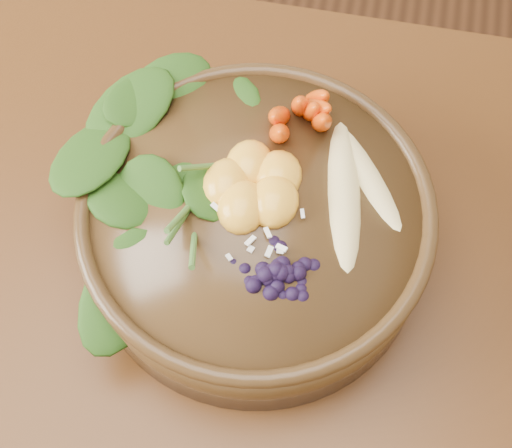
{
  "coord_description": "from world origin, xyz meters",
  "views": [
    {
      "loc": [
        0.36,
        -0.18,
        1.4
      ],
      "look_at": [
        0.3,
        0.12,
        0.8
      ],
      "focal_mm": 50.0,
      "sensor_mm": 36.0,
      "label": 1
    }
  ],
  "objects": [
    {
      "name": "stoneware_bowl",
      "position": [
        0.3,
        0.12,
        0.79
      ],
      "size": [
        0.43,
        0.43,
        0.09
      ],
      "primitive_type": "cylinder",
      "rotation": [
        0.0,
        0.0,
        0.39
      ],
      "color": "#402A14",
      "rests_on": "dining_table"
    },
    {
      "name": "coconut_flakes",
      "position": [
        0.31,
        0.1,
        0.84
      ],
      "size": [
        0.13,
        0.11,
        0.01
      ],
      "primitive_type": null,
      "rotation": [
        0.0,
        0.0,
        0.39
      ],
      "color": "white",
      "rests_on": "stoneware_bowl"
    },
    {
      "name": "banana_halves",
      "position": [
        0.38,
        0.16,
        0.85
      ],
      "size": [
        0.12,
        0.19,
        0.03
      ],
      "rotation": [
        0.0,
        0.0,
        0.39
      ],
      "color": "#E0CC84",
      "rests_on": "stoneware_bowl"
    },
    {
      "name": "kale_heap",
      "position": [
        0.22,
        0.16,
        0.86
      ],
      "size": [
        0.27,
        0.26,
        0.05
      ],
      "primitive_type": null,
      "rotation": [
        0.0,
        0.0,
        0.39
      ],
      "color": "#224B10",
      "rests_on": "stoneware_bowl"
    },
    {
      "name": "blueberry_pile",
      "position": [
        0.32,
        0.06,
        0.86
      ],
      "size": [
        0.18,
        0.16,
        0.05
      ],
      "primitive_type": null,
      "rotation": [
        0.0,
        0.0,
        0.39
      ],
      "color": "black",
      "rests_on": "stoneware_bowl"
    },
    {
      "name": "carrot_cluster",
      "position": [
        0.32,
        0.22,
        0.88
      ],
      "size": [
        0.09,
        0.09,
        0.09
      ],
      "primitive_type": null,
      "rotation": [
        0.0,
        0.0,
        0.39
      ],
      "color": "#D63A05",
      "rests_on": "stoneware_bowl"
    },
    {
      "name": "mandarin_cluster",
      "position": [
        0.29,
        0.14,
        0.86
      ],
      "size": [
        0.13,
        0.13,
        0.04
      ],
      "primitive_type": null,
      "rotation": [
        0.0,
        0.0,
        0.39
      ],
      "color": "gold",
      "rests_on": "stoneware_bowl"
    },
    {
      "name": "ground",
      "position": [
        0.0,
        0.0,
        0.0
      ],
      "size": [
        4.0,
        4.0,
        0.0
      ],
      "primitive_type": "plane",
      "color": "#381E0F",
      "rests_on": "ground"
    }
  ]
}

